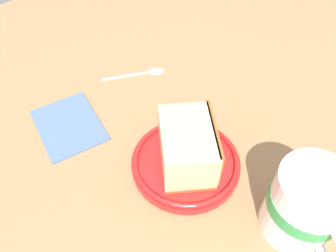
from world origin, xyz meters
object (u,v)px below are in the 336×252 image
object	(u,v)px
tea_mug	(306,205)
teaspoon	(146,71)
small_plate	(184,160)
folded_napkin	(69,124)
cake_slice	(187,145)

from	to	relation	value
tea_mug	teaspoon	world-z (taller)	tea_mug
small_plate	folded_napkin	bearing A→B (deg)	116.89
small_plate	teaspoon	size ratio (longest dim) A/B	1.43
cake_slice	teaspoon	bearing A→B (deg)	66.68
cake_slice	tea_mug	size ratio (longest dim) A/B	1.13
small_plate	teaspoon	distance (cm)	21.88
cake_slice	teaspoon	size ratio (longest dim) A/B	1.15
small_plate	folded_napkin	distance (cm)	20.24
cake_slice	tea_mug	distance (cm)	16.82
teaspoon	folded_napkin	bearing A→B (deg)	-173.89
small_plate	folded_napkin	xyz separation A→B (cm)	(-9.15, 18.05, -0.58)
small_plate	tea_mug	bearing A→B (deg)	-75.62
small_plate	tea_mug	size ratio (longest dim) A/B	1.40
cake_slice	teaspoon	world-z (taller)	cake_slice
small_plate	teaspoon	xyz separation A→B (cm)	(8.90, 19.98, -0.53)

